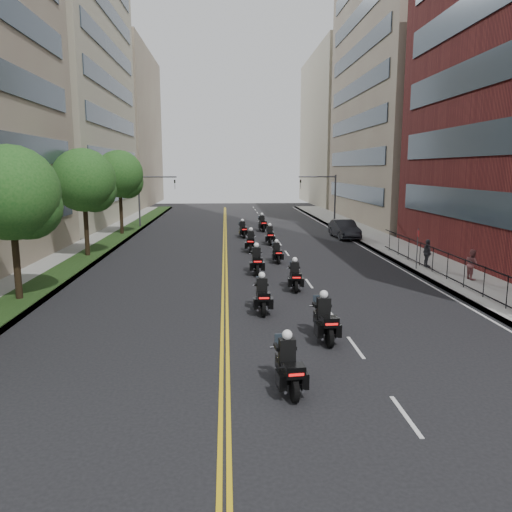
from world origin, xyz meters
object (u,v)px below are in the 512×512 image
at_px(motorcycle_4, 257,262).
at_px(motorcycle_9, 262,224).
at_px(parked_sedan, 344,229).
at_px(motorcycle_8, 243,230).
at_px(motorcycle_0, 288,367).
at_px(motorcycle_2, 262,296).
at_px(pedestrian_b, 472,264).
at_px(motorcycle_1, 324,321).
at_px(motorcycle_3, 295,277).
at_px(motorcycle_5, 277,253).
at_px(pedestrian_c, 427,253).
at_px(motorcycle_7, 270,236).
at_px(motorcycle_6, 251,242).

xyz_separation_m(motorcycle_4, motorcycle_9, (1.84, 20.58, -0.00)).
xyz_separation_m(motorcycle_9, parked_sedan, (7.10, -5.56, 0.09)).
distance_m(motorcycle_4, motorcycle_8, 16.10).
distance_m(motorcycle_0, motorcycle_4, 16.08).
relative_size(motorcycle_9, parked_sedan, 0.50).
distance_m(motorcycle_0, parked_sedan, 32.38).
distance_m(motorcycle_2, pedestrian_b, 13.21).
relative_size(motorcycle_1, motorcycle_3, 1.09).
relative_size(motorcycle_5, pedestrian_c, 1.21).
bearing_deg(motorcycle_4, motorcycle_1, -81.86).
bearing_deg(parked_sedan, motorcycle_7, -159.19).
bearing_deg(motorcycle_5, motorcycle_2, -102.05).
height_order(motorcycle_1, motorcycle_2, motorcycle_1).
xyz_separation_m(motorcycle_1, motorcycle_2, (-2.02, 3.79, -0.03)).
bearing_deg(parked_sedan, motorcycle_5, -125.99).
bearing_deg(pedestrian_c, motorcycle_7, 37.65).
bearing_deg(pedestrian_c, motorcycle_0, 146.01).
bearing_deg(parked_sedan, motorcycle_2, -114.92).
relative_size(motorcycle_0, motorcycle_7, 0.99).
height_order(motorcycle_1, motorcycle_6, motorcycle_1).
distance_m(motorcycle_2, parked_sedan, 24.91).
bearing_deg(motorcycle_0, motorcycle_2, 85.02).
bearing_deg(motorcycle_6, motorcycle_5, -67.29).
distance_m(motorcycle_8, motorcycle_9, 4.96).
height_order(motorcycle_8, pedestrian_b, pedestrian_b).
bearing_deg(parked_sedan, pedestrian_c, -85.94).
height_order(motorcycle_3, motorcycle_9, motorcycle_9).
relative_size(motorcycle_4, pedestrian_b, 1.50).
relative_size(motorcycle_3, motorcycle_8, 1.00).
height_order(motorcycle_2, motorcycle_8, motorcycle_2).
bearing_deg(motorcycle_1, pedestrian_c, 51.44).
height_order(motorcycle_0, motorcycle_5, motorcycle_0).
distance_m(motorcycle_4, pedestrian_c, 10.81).
distance_m(motorcycle_1, pedestrian_c, 15.50).
bearing_deg(motorcycle_4, motorcycle_5, 65.79).
distance_m(motorcycle_8, pedestrian_b, 22.57).
relative_size(motorcycle_0, motorcycle_9, 0.94).
bearing_deg(motorcycle_8, motorcycle_2, -97.83).
bearing_deg(motorcycle_4, motorcycle_0, -90.63).
height_order(motorcycle_6, pedestrian_b, motorcycle_6).
relative_size(motorcycle_7, motorcycle_9, 0.95).
bearing_deg(motorcycle_2, pedestrian_c, 38.20).
bearing_deg(motorcycle_2, motorcycle_3, 62.99).
distance_m(motorcycle_4, parked_sedan, 17.48).
relative_size(motorcycle_4, parked_sedan, 0.51).
bearing_deg(motorcycle_4, motorcycle_7, 80.85).
bearing_deg(motorcycle_1, motorcycle_2, 115.06).
height_order(motorcycle_9, parked_sedan, motorcycle_9).
bearing_deg(motorcycle_0, parked_sedan, 67.68).
xyz_separation_m(motorcycle_7, motorcycle_8, (-2.13, 4.25, -0.02)).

